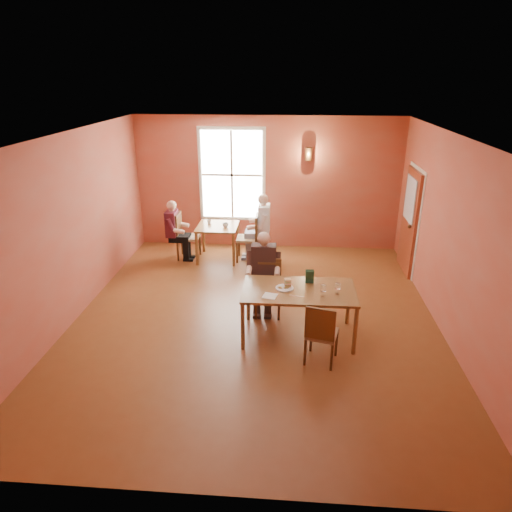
# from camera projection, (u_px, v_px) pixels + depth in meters

# --- Properties ---
(ground) EXTENTS (6.00, 7.00, 0.01)m
(ground) POSITION_uv_depth(u_px,v_px,m) (255.00, 318.00, 7.69)
(ground) COLOR brown
(ground) RESTS_ON ground
(wall_back) EXTENTS (6.00, 0.04, 3.00)m
(wall_back) POSITION_uv_depth(u_px,v_px,m) (267.00, 184.00, 10.37)
(wall_back) COLOR brown
(wall_back) RESTS_ON ground
(wall_front) EXTENTS (6.00, 0.04, 3.00)m
(wall_front) POSITION_uv_depth(u_px,v_px,m) (222.00, 368.00, 3.90)
(wall_front) COLOR brown
(wall_front) RESTS_ON ground
(wall_left) EXTENTS (0.04, 7.00, 3.00)m
(wall_left) POSITION_uv_depth(u_px,v_px,m) (70.00, 229.00, 7.35)
(wall_left) COLOR brown
(wall_left) RESTS_ON ground
(wall_right) EXTENTS (0.04, 7.00, 3.00)m
(wall_right) POSITION_uv_depth(u_px,v_px,m) (452.00, 239.00, 6.92)
(wall_right) COLOR brown
(wall_right) RESTS_ON ground
(ceiling) EXTENTS (6.00, 7.00, 0.04)m
(ceiling) POSITION_uv_depth(u_px,v_px,m) (255.00, 136.00, 6.57)
(ceiling) COLOR white
(ceiling) RESTS_ON wall_back
(window) EXTENTS (1.36, 0.10, 1.96)m
(window) POSITION_uv_depth(u_px,v_px,m) (232.00, 175.00, 10.31)
(window) COLOR white
(window) RESTS_ON wall_back
(door) EXTENTS (0.12, 1.04, 2.10)m
(door) POSITION_uv_depth(u_px,v_px,m) (409.00, 222.00, 9.22)
(door) COLOR maroon
(door) RESTS_ON ground
(wall_sconce) EXTENTS (0.16, 0.16, 0.28)m
(wall_sconce) POSITION_uv_depth(u_px,v_px,m) (308.00, 154.00, 9.95)
(wall_sconce) COLOR brown
(wall_sconce) RESTS_ON wall_back
(main_table) EXTENTS (1.71, 0.96, 0.80)m
(main_table) POSITION_uv_depth(u_px,v_px,m) (298.00, 313.00, 7.04)
(main_table) COLOR brown
(main_table) RESTS_ON ground
(chair_diner_main) EXTENTS (0.42, 0.42, 0.95)m
(chair_diner_main) POSITION_uv_depth(u_px,v_px,m) (268.00, 289.00, 7.65)
(chair_diner_main) COLOR #3C1B0B
(chair_diner_main) RESTS_ON ground
(diner_main) EXTENTS (0.54, 0.54, 1.35)m
(diner_main) POSITION_uv_depth(u_px,v_px,m) (268.00, 279.00, 7.54)
(diner_main) COLOR #3E2B1C
(diner_main) RESTS_ON ground
(chair_empty) EXTENTS (0.51, 0.51, 0.94)m
(chair_empty) POSITION_uv_depth(u_px,v_px,m) (322.00, 332.00, 6.39)
(chair_empty) COLOR #44280D
(chair_empty) RESTS_ON ground
(plate_food) EXTENTS (0.32, 0.32, 0.04)m
(plate_food) POSITION_uv_depth(u_px,v_px,m) (285.00, 288.00, 6.91)
(plate_food) COLOR white
(plate_food) RESTS_ON main_table
(sandwich) EXTENTS (0.11, 0.10, 0.11)m
(sandwich) POSITION_uv_depth(u_px,v_px,m) (288.00, 284.00, 6.95)
(sandwich) COLOR tan
(sandwich) RESTS_ON main_table
(goblet_b) EXTENTS (0.09, 0.09, 0.19)m
(goblet_b) POSITION_uv_depth(u_px,v_px,m) (338.00, 288.00, 6.71)
(goblet_b) COLOR white
(goblet_b) RESTS_ON main_table
(goblet_c) EXTENTS (0.11, 0.11, 0.21)m
(goblet_c) POSITION_uv_depth(u_px,v_px,m) (323.00, 290.00, 6.63)
(goblet_c) COLOR white
(goblet_c) RESTS_ON main_table
(menu_stand) EXTENTS (0.14, 0.08, 0.22)m
(menu_stand) POSITION_uv_depth(u_px,v_px,m) (310.00, 277.00, 7.06)
(menu_stand) COLOR #1E3F28
(menu_stand) RESTS_ON main_table
(knife) EXTENTS (0.22, 0.07, 0.00)m
(knife) POSITION_uv_depth(u_px,v_px,m) (297.00, 296.00, 6.68)
(knife) COLOR silver
(knife) RESTS_ON main_table
(napkin) EXTENTS (0.24, 0.24, 0.01)m
(napkin) POSITION_uv_depth(u_px,v_px,m) (270.00, 296.00, 6.68)
(napkin) COLOR white
(napkin) RESTS_ON main_table
(second_table) EXTENTS (0.87, 0.87, 0.77)m
(second_table) POSITION_uv_depth(u_px,v_px,m) (218.00, 242.00, 10.01)
(second_table) COLOR brown
(second_table) RESTS_ON ground
(chair_diner_white) EXTENTS (0.46, 0.46, 1.03)m
(chair_diner_white) POSITION_uv_depth(u_px,v_px,m) (247.00, 237.00, 9.92)
(chair_diner_white) COLOR #3C200B
(chair_diner_white) RESTS_ON ground
(diner_white) EXTENTS (0.57, 0.57, 1.42)m
(diner_white) POSITION_uv_depth(u_px,v_px,m) (249.00, 229.00, 9.84)
(diner_white) COLOR white
(diner_white) RESTS_ON ground
(chair_diner_maroon) EXTENTS (0.45, 0.45, 1.03)m
(chair_diner_maroon) POSITION_uv_depth(u_px,v_px,m) (189.00, 236.00, 10.01)
(chair_diner_maroon) COLOR #492313
(chair_diner_maroon) RESTS_ON ground
(diner_maroon) EXTENTS (0.51, 0.51, 1.29)m
(diner_maroon) POSITION_uv_depth(u_px,v_px,m) (187.00, 230.00, 9.97)
(diner_maroon) COLOR maroon
(diner_maroon) RESTS_ON ground
(cup_a) EXTENTS (0.13, 0.13, 0.10)m
(cup_a) POSITION_uv_depth(u_px,v_px,m) (225.00, 225.00, 9.76)
(cup_a) COLOR silver
(cup_a) RESTS_ON second_table
(cup_b) EXTENTS (0.12, 0.12, 0.09)m
(cup_b) POSITION_uv_depth(u_px,v_px,m) (209.00, 221.00, 10.00)
(cup_b) COLOR white
(cup_b) RESTS_ON second_table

